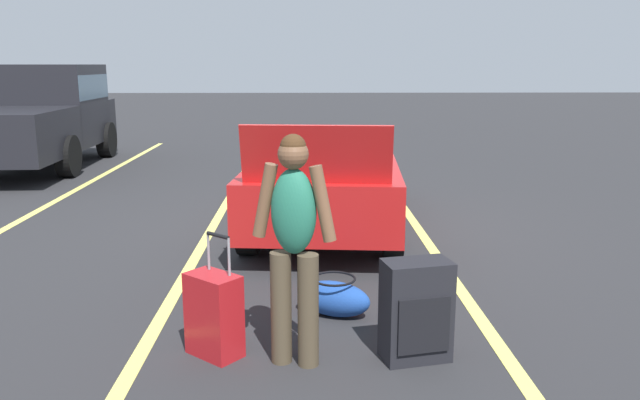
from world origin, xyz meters
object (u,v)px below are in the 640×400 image
at_px(traveler_person, 294,238).
at_px(suitcase_large_black, 416,311).
at_px(suitcase_medium_bright, 214,315).
at_px(duffel_bag, 334,298).
at_px(convertible_car, 327,180).
at_px(parked_pickup_truck_near, 43,113).

bearing_deg(traveler_person, suitcase_large_black, -70.66).
bearing_deg(suitcase_medium_bright, duffel_bag, 168.81).
height_order(suitcase_medium_bright, duffel_bag, suitcase_medium_bright).
relative_size(convertible_car, suitcase_medium_bright, 4.67).
distance_m(traveler_person, parked_pickup_truck_near, 10.52).
bearing_deg(suitcase_large_black, parked_pickup_truck_near, -157.69).
bearing_deg(parked_pickup_truck_near, suitcase_medium_bright, -153.81).
xyz_separation_m(suitcase_large_black, traveler_person, (-0.05, 0.87, 0.56)).
height_order(duffel_bag, traveler_person, traveler_person).
bearing_deg(duffel_bag, traveler_person, 159.75).
xyz_separation_m(convertible_car, traveler_person, (-4.06, 0.37, 0.34)).
bearing_deg(convertible_car, traveler_person, 179.61).
bearing_deg(convertible_car, parked_pickup_truck_near, 53.83).
bearing_deg(duffel_bag, suitcase_medium_bright, 128.27).
xyz_separation_m(duffel_bag, traveler_person, (-0.87, 0.32, 0.77)).
relative_size(convertible_car, parked_pickup_truck_near, 0.84).
xyz_separation_m(suitcase_large_black, parked_pickup_truck_near, (8.99, 6.25, 0.74)).
bearing_deg(traveler_person, suitcase_medium_bright, 92.05).
xyz_separation_m(convertible_car, suitcase_medium_bright, (-3.92, 0.96, -0.28)).
bearing_deg(suitcase_large_black, suitcase_medium_bright, -106.26).
height_order(suitcase_large_black, duffel_bag, suitcase_large_black).
bearing_deg(parked_pickup_truck_near, traveler_person, -151.34).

